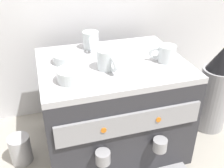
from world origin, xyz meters
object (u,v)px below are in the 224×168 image
(espresso_machine, at_px, (112,106))
(ceramic_cup_0, at_px, (166,54))
(milk_pitcher, at_px, (20,150))
(ceramic_bowl_1, at_px, (66,58))
(coffee_grinder, at_px, (215,91))
(ceramic_cup_1, at_px, (108,60))
(ceramic_bowl_0, at_px, (71,76))
(ceramic_cup_2, at_px, (91,40))

(espresso_machine, relative_size, ceramic_cup_0, 5.71)
(ceramic_cup_0, height_order, milk_pitcher, ceramic_cup_0)
(espresso_machine, xyz_separation_m, milk_pitcher, (-0.42, 0.00, -0.15))
(ceramic_bowl_1, height_order, coffee_grinder, ceramic_bowl_1)
(espresso_machine, relative_size, ceramic_bowl_1, 5.78)
(ceramic_cup_1, height_order, coffee_grinder, ceramic_cup_1)
(ceramic_bowl_1, bearing_deg, ceramic_cup_0, -15.91)
(ceramic_bowl_0, xyz_separation_m, milk_pitcher, (-0.24, 0.11, -0.39))
(ceramic_bowl_0, height_order, coffee_grinder, ceramic_bowl_0)
(ceramic_bowl_0, bearing_deg, ceramic_cup_2, 64.23)
(ceramic_cup_1, bearing_deg, ceramic_bowl_0, -159.57)
(ceramic_bowl_0, bearing_deg, ceramic_bowl_1, 88.88)
(espresso_machine, xyz_separation_m, coffee_grinder, (0.53, -0.02, -0.00))
(espresso_machine, bearing_deg, ceramic_bowl_1, 163.58)
(ceramic_cup_1, relative_size, coffee_grinder, 0.27)
(ceramic_cup_0, distance_m, ceramic_bowl_0, 0.40)
(ceramic_bowl_1, bearing_deg, milk_pitcher, -167.66)
(ceramic_cup_0, bearing_deg, coffee_grinder, 7.05)
(ceramic_bowl_0, xyz_separation_m, ceramic_bowl_1, (0.00, 0.16, -0.00))
(espresso_machine, xyz_separation_m, ceramic_bowl_1, (-0.18, 0.05, 0.24))
(ceramic_cup_1, distance_m, ceramic_bowl_1, 0.18)
(ceramic_cup_0, relative_size, ceramic_cup_2, 0.93)
(ceramic_bowl_0, bearing_deg, coffee_grinder, 7.29)
(espresso_machine, height_order, ceramic_bowl_1, ceramic_bowl_1)
(ceramic_cup_0, height_order, ceramic_cup_2, ceramic_cup_2)
(espresso_machine, distance_m, ceramic_cup_0, 0.34)
(ceramic_bowl_0, bearing_deg, ceramic_cup_0, 7.49)
(ceramic_cup_1, bearing_deg, ceramic_cup_2, 94.57)
(milk_pitcher, bearing_deg, espresso_machine, -0.10)
(ceramic_cup_2, bearing_deg, ceramic_cup_1, -85.43)
(ceramic_cup_1, xyz_separation_m, ceramic_bowl_0, (-0.15, -0.06, -0.02))
(espresso_machine, relative_size, coffee_grinder, 1.33)
(ceramic_bowl_1, relative_size, coffee_grinder, 0.23)
(ceramic_cup_2, relative_size, coffee_grinder, 0.25)
(ceramic_cup_2, height_order, ceramic_bowl_1, ceramic_cup_2)
(milk_pitcher, bearing_deg, ceramic_bowl_1, 12.34)
(coffee_grinder, bearing_deg, ceramic_bowl_0, -172.71)
(coffee_grinder, distance_m, milk_pitcher, 0.96)
(ceramic_cup_1, xyz_separation_m, coffee_grinder, (0.56, 0.04, -0.26))
(ceramic_cup_2, relative_size, ceramic_bowl_1, 1.08)
(ceramic_cup_0, distance_m, ceramic_bowl_1, 0.41)
(ceramic_cup_0, bearing_deg, ceramic_cup_1, 179.04)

